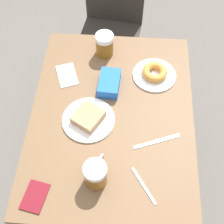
{
  "coord_description": "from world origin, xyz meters",
  "views": [
    {
      "loc": [
        0.06,
        -0.79,
        2.0
      ],
      "look_at": [
        0.0,
        0.0,
        0.77
      ],
      "focal_mm": 50.0,
      "sensor_mm": 36.0,
      "label": 1
    }
  ],
  "objects": [
    {
      "name": "beer_mug_left",
      "position": [
        -0.04,
        -0.33,
        0.81
      ],
      "size": [
        0.1,
        0.14,
        0.13
      ],
      "color": "#8C5619",
      "rests_on": "table"
    },
    {
      "name": "plate_with_donut",
      "position": [
        0.2,
        0.25,
        0.77
      ],
      "size": [
        0.22,
        0.22,
        0.05
      ],
      "color": "white",
      "rests_on": "table"
    },
    {
      "name": "beer_mug_center",
      "position": [
        -0.07,
        0.39,
        0.81
      ],
      "size": [
        0.1,
        0.14,
        0.13
      ],
      "color": "#8C5619",
      "rests_on": "table"
    },
    {
      "name": "knife",
      "position": [
        0.21,
        -0.13,
        0.75
      ],
      "size": [
        0.21,
        0.09,
        0.0
      ],
      "rotation": [
        0.0,
        0.0,
        1.94
      ],
      "color": "silver",
      "rests_on": "table"
    },
    {
      "name": "napkin_folded",
      "position": [
        -0.25,
        0.22,
        0.75
      ],
      "size": [
        0.14,
        0.17,
        0.0
      ],
      "rotation": [
        0.0,
        0.0,
        5.07
      ],
      "color": "white",
      "rests_on": "table"
    },
    {
      "name": "plate_with_cake",
      "position": [
        -0.11,
        -0.04,
        0.76
      ],
      "size": [
        0.25,
        0.25,
        0.05
      ],
      "color": "white",
      "rests_on": "table"
    },
    {
      "name": "fork",
      "position": [
        0.16,
        -0.34,
        0.75
      ],
      "size": [
        0.11,
        0.16,
        0.0
      ],
      "rotation": [
        0.0,
        0.0,
        0.58
      ],
      "color": "silver",
      "rests_on": "table"
    },
    {
      "name": "ground_plane",
      "position": [
        0.0,
        0.0,
        0.0
      ],
      "size": [
        8.0,
        8.0,
        0.0
      ],
      "primitive_type": "plane",
      "color": "#666059"
    },
    {
      "name": "chair",
      "position": [
        -0.06,
        0.89,
        0.53
      ],
      "size": [
        0.45,
        0.45,
        0.86
      ],
      "rotation": [
        0.0,
        0.0,
        -0.14
      ],
      "color": "#2D2823",
      "rests_on": "ground_plane"
    },
    {
      "name": "table",
      "position": [
        0.0,
        0.0,
        0.68
      ],
      "size": [
        0.77,
        1.05,
        0.75
      ],
      "color": "brown",
      "rests_on": "ground_plane"
    },
    {
      "name": "blue_pouch",
      "position": [
        -0.02,
        0.16,
        0.78
      ],
      "size": [
        0.11,
        0.16,
        0.06
      ],
      "rotation": [
        0.0,
        0.0,
        1.5
      ],
      "color": "blue",
      "rests_on": "table"
    },
    {
      "name": "passport_near_edge",
      "position": [
        -0.28,
        -0.42,
        0.75
      ],
      "size": [
        0.11,
        0.14,
        0.01
      ],
      "rotation": [
        0.0,
        0.0,
        2.95
      ],
      "color": "maroon",
      "rests_on": "table"
    }
  ]
}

